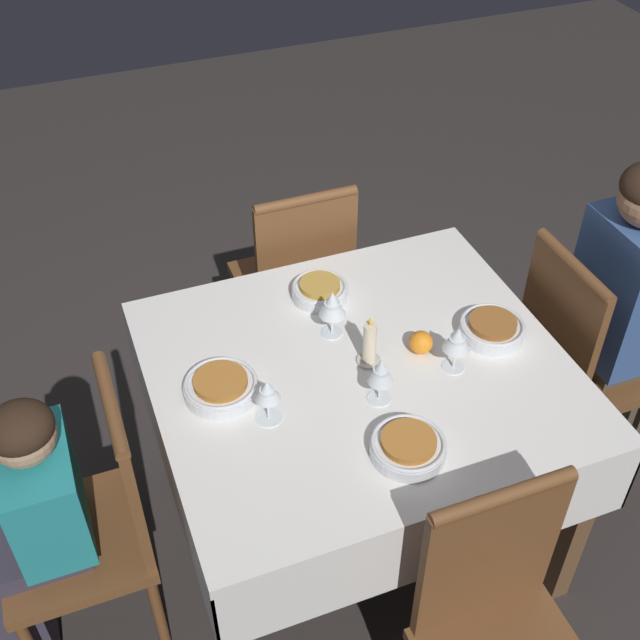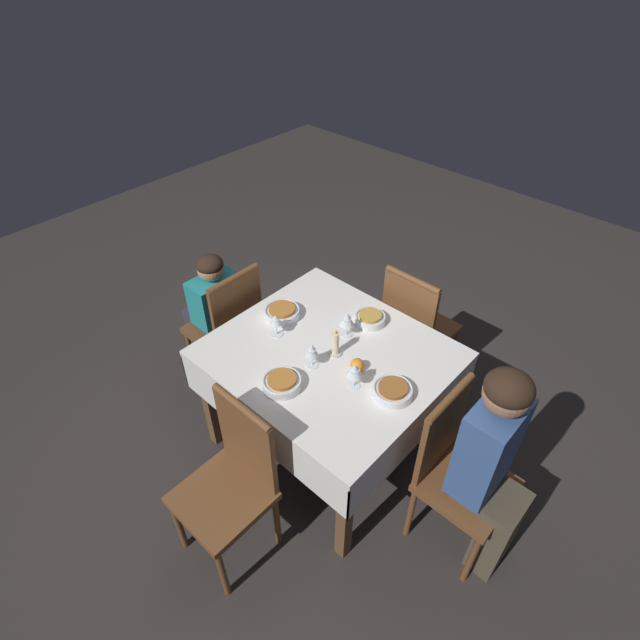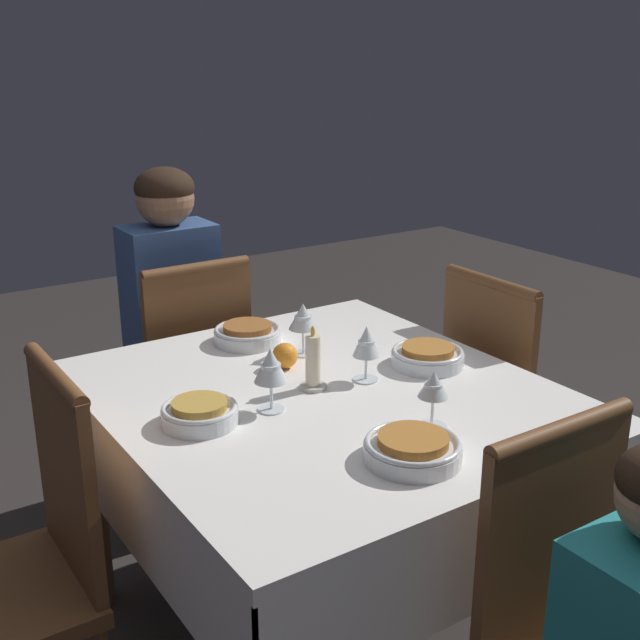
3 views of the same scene
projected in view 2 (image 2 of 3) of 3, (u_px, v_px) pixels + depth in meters
The scene contains 18 objects.
ground_plane at pixel (328, 441), 3.09m from camera, with size 8.00×8.00×0.00m, color #332D2B.
dining_table at pixel (329, 366), 2.66m from camera, with size 1.16×1.05×0.76m.
chair_west at pixel (456, 467), 2.36m from camera, with size 0.40×0.39×0.95m.
chair_east at pixel (229, 325), 3.14m from camera, with size 0.40×0.39×0.95m.
chair_south at pixel (415, 325), 3.14m from camera, with size 0.39×0.40×0.95m.
chair_north at pixel (232, 478), 2.31m from camera, with size 0.39×0.40×0.95m.
person_adult_denim at pixel (494, 465), 2.17m from camera, with size 0.34×0.30×1.22m.
person_child_teal at pixel (212, 310), 3.21m from camera, with size 0.33×0.30×0.98m.
bowl_west at pixel (393, 390), 2.36m from camera, with size 0.20×0.20×0.06m.
wine_glass_west at pixel (355, 371), 2.35m from camera, with size 0.08×0.08×0.15m.
bowl_east at pixel (282, 312), 2.81m from camera, with size 0.21×0.21×0.06m.
wine_glass_east at pixel (276, 321), 2.64m from camera, with size 0.07×0.07×0.14m.
bowl_south at pixel (370, 318), 2.77m from camera, with size 0.18×0.18×0.06m.
wine_glass_south at pixel (347, 319), 2.63m from camera, with size 0.08×0.08×0.16m.
bowl_north at pixel (282, 382), 2.40m from camera, with size 0.20×0.20×0.06m.
wine_glass_north at pixel (313, 351), 2.46m from camera, with size 0.07×0.07×0.15m.
candle_centerpiece at pixel (335, 345), 2.55m from camera, with size 0.07×0.07×0.17m.
orange_fruit at pixel (357, 365), 2.48m from camera, with size 0.07×0.07×0.07m, color orange.
Camera 2 is at (-1.23, 1.41, 2.57)m, focal length 28.00 mm.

